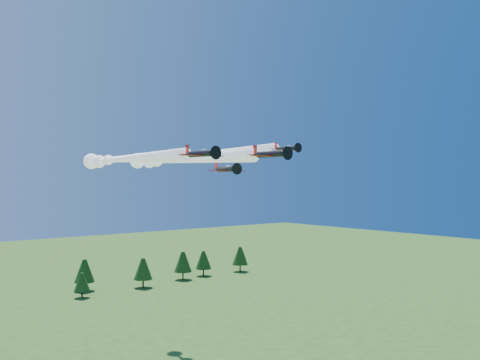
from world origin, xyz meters
TOP-DOWN VIEW (x-y plane):
  - plane_lead at (0.05, 21.83)m, footprint 8.30×54.27m
  - plane_left at (-9.46, 28.65)m, footprint 8.43×51.40m
  - plane_right at (11.98, 31.78)m, footprint 9.26×60.49m
  - plane_slot at (1.21, 6.66)m, footprint 8.04×8.75m
  - treeline at (4.51, 108.08)m, footprint 177.98×19.78m

SIDE VIEW (x-z plane):
  - treeline at x=4.51m, z-range 0.99..12.80m
  - plane_slot at x=1.21m, z-range 41.45..44.26m
  - plane_lead at x=0.05m, z-range 43.35..47.05m
  - plane_left at x=-9.46m, z-range 43.47..47.17m
  - plane_right at x=11.98m, z-range 44.98..48.68m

